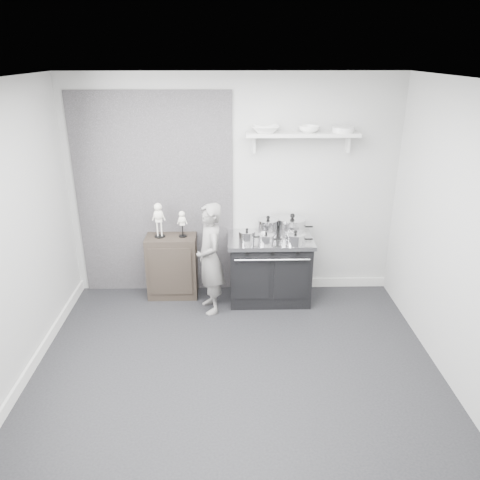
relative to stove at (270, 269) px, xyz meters
name	(u,v)px	position (x,y,z in m)	size (l,w,h in m)	color
ground	(235,374)	(-0.45, -1.48, -0.41)	(4.00, 4.00, 0.00)	black
room_shell	(224,208)	(-0.53, -1.33, 1.22)	(4.02, 3.62, 2.71)	#ACACAA
wall_shelf	(302,135)	(0.35, 0.20, 1.59)	(1.30, 0.26, 0.24)	silver
stove	(270,269)	(0.00, 0.00, 0.00)	(1.02, 0.64, 0.82)	black
side_cabinet	(172,266)	(-1.21, 0.13, -0.01)	(0.61, 0.36, 0.80)	black
child	(210,259)	(-0.72, -0.25, 0.25)	(0.49, 0.32, 1.34)	slate
pot_front_left	(247,236)	(-0.29, -0.12, 0.48)	(0.28, 0.19, 0.17)	silver
pot_back_left	(268,226)	(-0.02, 0.15, 0.50)	(0.34, 0.26, 0.23)	silver
pot_back_right	(292,226)	(0.27, 0.12, 0.51)	(0.42, 0.34, 0.27)	silver
pot_front_right	(295,239)	(0.27, -0.19, 0.47)	(0.32, 0.23, 0.17)	silver
pot_front_center	(266,239)	(-0.06, -0.16, 0.47)	(0.27, 0.19, 0.15)	silver
skeleton_full	(159,218)	(-1.34, 0.13, 0.63)	(0.14, 0.09, 0.50)	white
skeleton_torso	(182,222)	(-1.06, 0.13, 0.57)	(0.10, 0.07, 0.37)	white
bowl_large	(265,129)	(-0.07, 0.19, 1.67)	(0.32, 0.32, 0.08)	white
bowl_small	(309,129)	(0.42, 0.19, 1.66)	(0.23, 0.23, 0.07)	white
plate_stack	(343,130)	(0.82, 0.19, 1.66)	(0.25, 0.25, 0.06)	silver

